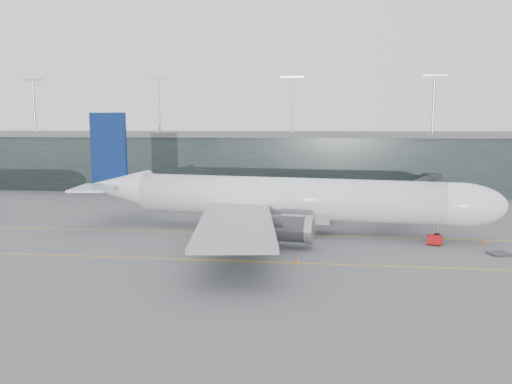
# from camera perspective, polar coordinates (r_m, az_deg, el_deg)

# --- Properties ---
(ground) EXTENTS (320.00, 320.00, 0.00)m
(ground) POSITION_cam_1_polar(r_m,az_deg,el_deg) (83.81, -1.12, -4.19)
(ground) COLOR #56575B
(ground) RESTS_ON ground
(taxiline_a) EXTENTS (160.00, 0.25, 0.02)m
(taxiline_a) POSITION_cam_1_polar(r_m,az_deg,el_deg) (79.94, -1.52, -4.77)
(taxiline_a) COLOR gold
(taxiline_a) RESTS_ON ground
(taxiline_b) EXTENTS (160.00, 0.25, 0.02)m
(taxiline_b) POSITION_cam_1_polar(r_m,az_deg,el_deg) (64.63, -3.62, -7.83)
(taxiline_b) COLOR gold
(taxiline_b) RESTS_ON ground
(taxiline_lead_main) EXTENTS (0.25, 60.00, 0.02)m
(taxiline_lead_main) POSITION_cam_1_polar(r_m,az_deg,el_deg) (102.86, 3.20, -1.95)
(taxiline_lead_main) COLOR gold
(taxiline_lead_main) RESTS_ON ground
(terminal) EXTENTS (240.00, 36.00, 29.00)m
(terminal) POSITION_cam_1_polar(r_m,az_deg,el_deg) (139.99, 2.20, 3.78)
(terminal) COLOR #1D2728
(terminal) RESTS_ON ground
(main_aircraft) EXTENTS (68.96, 64.21, 19.35)m
(main_aircraft) POSITION_cam_1_polar(r_m,az_deg,el_deg) (80.42, 3.04, -0.78)
(main_aircraft) COLOR white
(main_aircraft) RESTS_ON ground
(jet_bridge) EXTENTS (17.60, 43.93, 5.87)m
(jet_bridge) POSITION_cam_1_polar(r_m,az_deg,el_deg) (104.22, 16.33, 0.31)
(jet_bridge) COLOR #28282D
(jet_bridge) RESTS_ON ground
(gse_cart) EXTENTS (2.37, 1.87, 1.41)m
(gse_cart) POSITION_cam_1_polar(r_m,az_deg,el_deg) (76.86, 19.73, -5.15)
(gse_cart) COLOR #AE0C0F
(gse_cart) RESTS_ON ground
(baggage_dolly) EXTENTS (3.31, 3.01, 0.27)m
(baggage_dolly) POSITION_cam_1_polar(r_m,az_deg,el_deg) (74.73, 26.05, -6.35)
(baggage_dolly) COLOR #353439
(baggage_dolly) RESTS_ON ground
(uld_a) EXTENTS (2.33, 2.12, 1.72)m
(uld_a) POSITION_cam_1_polar(r_m,az_deg,el_deg) (94.13, -3.65, -2.31)
(uld_a) COLOR #343539
(uld_a) RESTS_ON ground
(uld_b) EXTENTS (2.51, 2.24, 1.91)m
(uld_b) POSITION_cam_1_polar(r_m,az_deg,el_deg) (95.19, -2.15, -2.13)
(uld_b) COLOR #343539
(uld_b) RESTS_ON ground
(uld_c) EXTENTS (2.23, 2.01, 1.68)m
(uld_c) POSITION_cam_1_polar(r_m,az_deg,el_deg) (92.99, -1.13, -2.44)
(uld_c) COLOR #343539
(uld_c) RESTS_ON ground
(cone_nose) EXTENTS (0.50, 0.50, 0.80)m
(cone_nose) POSITION_cam_1_polar(r_m,az_deg,el_deg) (80.38, 24.72, -5.14)
(cone_nose) COLOR #F54F0D
(cone_nose) RESTS_ON ground
(cone_wing_stbd) EXTENTS (0.49, 0.49, 0.79)m
(cone_wing_stbd) POSITION_cam_1_polar(r_m,az_deg,el_deg) (63.13, 4.81, -7.86)
(cone_wing_stbd) COLOR #F85F0D
(cone_wing_stbd) RESTS_ON ground
(cone_wing_port) EXTENTS (0.41, 0.41, 0.65)m
(cone_wing_port) POSITION_cam_1_polar(r_m,az_deg,el_deg) (93.09, 5.87, -2.82)
(cone_wing_port) COLOR #FA5C0D
(cone_wing_port) RESTS_ON ground
(cone_tail) EXTENTS (0.50, 0.50, 0.79)m
(cone_tail) POSITION_cam_1_polar(r_m,az_deg,el_deg) (75.89, -8.02, -5.23)
(cone_tail) COLOR #F65E0D
(cone_tail) RESTS_ON ground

